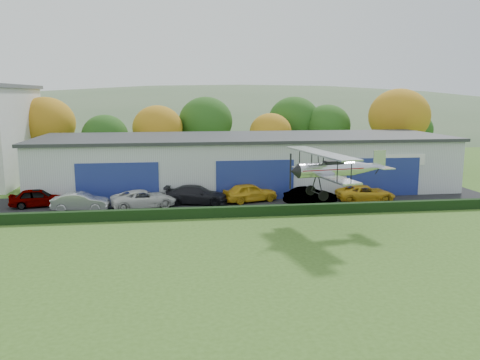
{
  "coord_description": "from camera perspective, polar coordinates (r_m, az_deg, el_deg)",
  "views": [
    {
      "loc": [
        -2.22,
        -20.39,
        9.33
      ],
      "look_at": [
        2.38,
        12.9,
        3.46
      ],
      "focal_mm": 36.58,
      "sensor_mm": 36.0,
      "label": 1
    }
  ],
  "objects": [
    {
      "name": "car_5",
      "position": [
        42.28,
        8.22,
        -1.84
      ],
      "size": [
        4.75,
        2.67,
        1.48
      ],
      "primitive_type": "imported",
      "rotation": [
        0.0,
        0.0,
        1.83
      ],
      "color": "gray",
      "rests_on": "apron"
    },
    {
      "name": "car_3",
      "position": [
        42.25,
        -5.06,
        -1.72
      ],
      "size": [
        5.78,
        3.32,
        1.58
      ],
      "primitive_type": "imported",
      "rotation": [
        0.0,
        0.0,
        1.36
      ],
      "color": "black",
      "rests_on": "apron"
    },
    {
      "name": "hangar",
      "position": [
        49.35,
        0.62,
        2.14
      ],
      "size": [
        40.6,
        12.6,
        5.3
      ],
      "color": "#B2B7BC",
      "rests_on": "ground"
    },
    {
      "name": "distant_hills",
      "position": [
        161.95,
        -8.56,
        1.86
      ],
      "size": [
        430.0,
        196.0,
        56.0
      ],
      "color": "#4C6642",
      "rests_on": "ground"
    },
    {
      "name": "car_2",
      "position": [
        41.46,
        -11.16,
        -2.16
      ],
      "size": [
        5.81,
        3.81,
        1.49
      ],
      "primitive_type": "imported",
      "rotation": [
        0.0,
        0.0,
        1.84
      ],
      "color": "silver",
      "rests_on": "apron"
    },
    {
      "name": "tree_belt",
      "position": [
        61.2,
        -5.0,
        6.38
      ],
      "size": [
        75.7,
        13.22,
        10.12
      ],
      "color": "#3D2614",
      "rests_on": "ground"
    },
    {
      "name": "apron",
      "position": [
        42.74,
        -0.66,
        -2.66
      ],
      "size": [
        48.0,
        9.0,
        0.05
      ],
      "primitive_type": "cube",
      "color": "black",
      "rests_on": "ground"
    },
    {
      "name": "car_4",
      "position": [
        42.94,
        1.17,
        -1.45
      ],
      "size": [
        5.16,
        3.2,
        1.64
      ],
      "primitive_type": "imported",
      "rotation": [
        0.0,
        0.0,
        1.85
      ],
      "color": "gold",
      "rests_on": "apron"
    },
    {
      "name": "car_0",
      "position": [
        44.34,
        -22.48,
        -1.91
      ],
      "size": [
        4.78,
        2.51,
        1.55
      ],
      "primitive_type": "imported",
      "rotation": [
        0.0,
        0.0,
        1.73
      ],
      "color": "gray",
      "rests_on": "apron"
    },
    {
      "name": "hedge",
      "position": [
        38.02,
        0.25,
        -3.67
      ],
      "size": [
        46.0,
        0.6,
        0.8
      ],
      "primitive_type": "cube",
      "color": "black",
      "rests_on": "ground"
    },
    {
      "name": "car_1",
      "position": [
        41.64,
        -18.1,
        -2.42
      ],
      "size": [
        4.6,
        1.84,
        1.49
      ],
      "primitive_type": "imported",
      "rotation": [
        0.0,
        0.0,
        1.51
      ],
      "color": "silver",
      "rests_on": "apron"
    },
    {
      "name": "ground",
      "position": [
        22.53,
        -1.55,
        -14.55
      ],
      "size": [
        300.0,
        300.0,
        0.0
      ],
      "primitive_type": "plane",
      "color": "#3B5D1D",
      "rests_on": "ground"
    },
    {
      "name": "car_6",
      "position": [
        44.44,
        14.43,
        -1.52
      ],
      "size": [
        5.17,
        2.44,
        1.43
      ],
      "primitive_type": "imported",
      "rotation": [
        0.0,
        0.0,
        1.56
      ],
      "color": "gold",
      "rests_on": "apron"
    },
    {
      "name": "biplane",
      "position": [
        34.57,
        10.98,
        1.41
      ],
      "size": [
        7.47,
        8.55,
        3.18
      ],
      "rotation": [
        0.0,
        0.0,
        0.17
      ],
      "color": "silver"
    }
  ]
}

